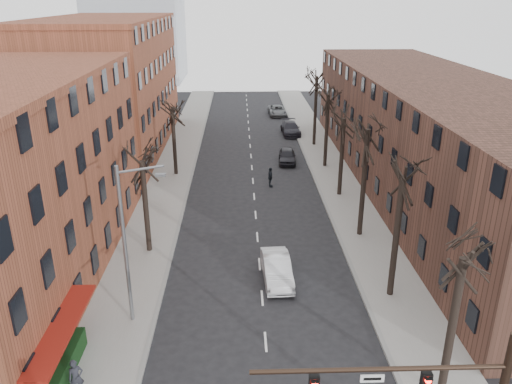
{
  "coord_description": "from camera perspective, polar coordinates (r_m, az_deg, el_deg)",
  "views": [
    {
      "loc": [
        -1.19,
        -13.07,
        16.67
      ],
      "look_at": [
        -0.13,
        18.96,
        4.0
      ],
      "focal_mm": 35.0,
      "sensor_mm": 36.0,
      "label": 1
    }
  ],
  "objects": [
    {
      "name": "sidewalk_left",
      "position": [
        51.3,
        -9.42,
        2.4
      ],
      "size": [
        4.0,
        90.0,
        0.15
      ],
      "primitive_type": "cube",
      "color": "gray",
      "rests_on": "ground"
    },
    {
      "name": "sidewalk_right",
      "position": [
        51.67,
        8.47,
        2.6
      ],
      "size": [
        4.0,
        90.0,
        0.15
      ],
      "primitive_type": "cube",
      "color": "gray",
      "rests_on": "ground"
    },
    {
      "name": "building_left_far",
      "position": [
        59.74,
        -16.55,
        11.39
      ],
      "size": [
        12.0,
        28.0,
        14.0
      ],
      "primitive_type": "cube",
      "color": "brown",
      "rests_on": "ground"
    },
    {
      "name": "building_right",
      "position": [
        47.82,
        19.36,
        6.22
      ],
      "size": [
        12.0,
        50.0,
        10.0
      ],
      "primitive_type": "cube",
      "color": "#4D2E24",
      "rests_on": "ground"
    },
    {
      "name": "awning_left",
      "position": [
        26.62,
        -20.52,
        -18.84
      ],
      "size": [
        1.2,
        7.0,
        0.15
      ],
      "primitive_type": "cube",
      "color": "maroon",
      "rests_on": "ground"
    },
    {
      "name": "hedge",
      "position": [
        25.53,
        -21.65,
        -19.11
      ],
      "size": [
        0.8,
        6.0,
        1.0
      ],
      "primitive_type": "cube",
      "color": "black",
      "rests_on": "sidewalk_left"
    },
    {
      "name": "tree_right_b",
      "position": [
        31.36,
        15.01,
        -11.37
      ],
      "size": [
        5.2,
        5.2,
        10.8
      ],
      "primitive_type": null,
      "color": "black",
      "rests_on": "ground"
    },
    {
      "name": "tree_right_c",
      "position": [
        38.06,
        11.71,
        -4.89
      ],
      "size": [
        5.2,
        5.2,
        11.6
      ],
      "primitive_type": null,
      "color": "black",
      "rests_on": "ground"
    },
    {
      "name": "tree_right_d",
      "position": [
        45.18,
        9.47,
        -0.39
      ],
      "size": [
        5.2,
        5.2,
        10.0
      ],
      "primitive_type": null,
      "color": "black",
      "rests_on": "ground"
    },
    {
      "name": "tree_right_e",
      "position": [
        52.56,
        7.85,
        2.87
      ],
      "size": [
        5.2,
        5.2,
        10.8
      ],
      "primitive_type": null,
      "color": "black",
      "rests_on": "ground"
    },
    {
      "name": "tree_right_f",
      "position": [
        60.1,
        6.62,
        5.32
      ],
      "size": [
        5.2,
        5.2,
        11.6
      ],
      "primitive_type": null,
      "color": "black",
      "rests_on": "ground"
    },
    {
      "name": "tree_left_a",
      "position": [
        35.83,
        -12.05,
        -6.67
      ],
      "size": [
        5.2,
        5.2,
        9.5
      ],
      "primitive_type": null,
      "color": "black",
      "rests_on": "ground"
    },
    {
      "name": "tree_left_b",
      "position": [
        50.34,
        -9.1,
        1.95
      ],
      "size": [
        5.2,
        5.2,
        9.5
      ],
      "primitive_type": null,
      "color": "black",
      "rests_on": "ground"
    },
    {
      "name": "streetlight",
      "position": [
        26.49,
        -14.47,
        -5.27
      ],
      "size": [
        2.45,
        0.22,
        9.03
      ],
      "color": "slate",
      "rests_on": "ground"
    },
    {
      "name": "silver_sedan",
      "position": [
        31.46,
        2.39,
        -8.77
      ],
      "size": [
        1.9,
        4.84,
        1.57
      ],
      "primitive_type": "imported",
      "rotation": [
        0.0,
        0.0,
        0.05
      ],
      "color": "silver",
      "rests_on": "ground"
    },
    {
      "name": "parked_car_near",
      "position": [
        53.33,
        3.58,
        4.15
      ],
      "size": [
        2.03,
        4.49,
        1.5
      ],
      "primitive_type": "imported",
      "rotation": [
        0.0,
        0.0,
        -0.06
      ],
      "color": "black",
      "rests_on": "ground"
    },
    {
      "name": "parked_car_mid",
      "position": [
        64.54,
        3.97,
        7.27
      ],
      "size": [
        2.36,
        5.48,
        1.57
      ],
      "primitive_type": "imported",
      "rotation": [
        0.0,
        0.0,
        0.03
      ],
      "color": "black",
      "rests_on": "ground"
    },
    {
      "name": "parked_car_far",
      "position": [
        75.05,
        2.42,
        9.28
      ],
      "size": [
        2.67,
        5.29,
        1.43
      ],
      "primitive_type": "imported",
      "rotation": [
        0.0,
        0.0,
        0.06
      ],
      "color": "#595D61",
      "rests_on": "ground"
    },
    {
      "name": "pedestrian_a",
      "position": [
        24.62,
        -19.87,
        -19.35
      ],
      "size": [
        0.78,
        0.69,
        1.79
      ],
      "primitive_type": "imported",
      "rotation": [
        0.0,
        0.0,
        0.49
      ],
      "color": "#22232A",
      "rests_on": "sidewalk_left"
    },
    {
      "name": "pedestrian_crossing",
      "position": [
        46.28,
        1.65,
        1.69
      ],
      "size": [
        0.55,
        1.14,
        1.89
      ],
      "primitive_type": "imported",
      "rotation": [
        0.0,
        0.0,
        1.65
      ],
      "color": "black",
      "rests_on": "ground"
    }
  ]
}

